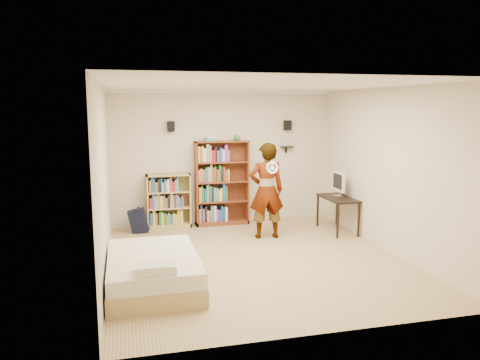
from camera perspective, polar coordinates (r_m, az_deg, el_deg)
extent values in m
cube|color=tan|center=(7.46, 1.98, -9.69)|extent=(4.50, 5.00, 0.01)
cube|color=beige|center=(9.55, -2.10, 2.73)|extent=(4.50, 0.02, 2.70)
cube|color=beige|center=(4.83, 10.26, -3.58)|extent=(4.50, 0.02, 2.70)
cube|color=beige|center=(6.88, -16.29, -0.06)|extent=(0.02, 5.00, 2.70)
cube|color=beige|center=(8.06, 17.62, 1.15)|extent=(0.02, 5.00, 2.70)
cube|color=white|center=(7.08, 2.10, 11.50)|extent=(4.50, 5.00, 0.02)
cube|color=white|center=(9.47, -2.11, 10.68)|extent=(4.50, 0.06, 0.06)
cube|color=white|center=(4.75, 10.57, 12.23)|extent=(4.50, 0.06, 0.06)
cube|color=white|center=(6.80, -16.52, 10.99)|extent=(0.06, 5.00, 0.06)
cube|color=white|center=(7.98, 17.88, 10.58)|extent=(0.06, 5.00, 0.06)
cube|color=black|center=(9.25, -8.42, 6.48)|extent=(0.14, 0.12, 0.20)
cube|color=black|center=(9.78, 5.82, 6.66)|extent=(0.14, 0.12, 0.20)
cube|color=black|center=(9.81, 5.75, 4.04)|extent=(0.25, 0.16, 0.02)
imported|color=black|center=(8.49, 3.24, -1.29)|extent=(0.67, 0.46, 1.75)
torus|color=white|center=(8.11, 3.95, 1.50)|extent=(0.22, 0.08, 0.22)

